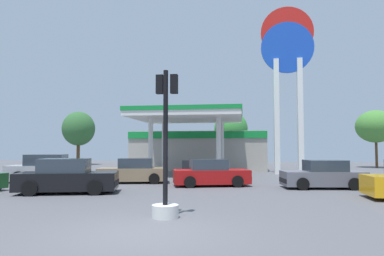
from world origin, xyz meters
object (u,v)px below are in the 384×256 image
at_px(car_6, 68,177).
at_px(tree_1, 231,129).
at_px(car_0, 49,169).
at_px(car_1, 211,174).
at_px(car_2, 323,175).
at_px(station_pole_sign, 288,66).
at_px(car_4, 134,172).
at_px(tree_0, 79,129).
at_px(traffic_signal_1, 166,172).
at_px(tree_2, 376,126).

bearing_deg(car_6, tree_1, 74.46).
xyz_separation_m(car_0, car_1, (9.90, -0.95, -0.09)).
relative_size(car_1, car_2, 1.04).
bearing_deg(car_2, station_pole_sign, 92.42).
bearing_deg(car_2, car_6, -163.18).
relative_size(car_2, car_4, 0.97).
bearing_deg(tree_1, station_pole_sign, -65.75).
xyz_separation_m(car_0, car_6, (3.79, -4.79, -0.04)).
height_order(car_6, tree_1, tree_1).
distance_m(tree_0, tree_1, 18.55).
relative_size(station_pole_sign, car_6, 2.87).
relative_size(traffic_signal_1, tree_1, 0.71).
relative_size(car_0, car_6, 1.06).
distance_m(car_4, tree_2, 27.34).
bearing_deg(car_4, car_2, -7.17).
bearing_deg(tree_0, station_pole_sign, -26.91).
height_order(car_0, tree_1, tree_1).
xyz_separation_m(tree_0, tree_2, (33.39, -1.62, -0.13)).
height_order(car_2, car_6, car_6).
distance_m(car_2, tree_0, 32.07).
relative_size(car_4, car_6, 0.92).
relative_size(car_2, tree_1, 0.68).
height_order(car_2, tree_2, tree_2).
relative_size(car_0, car_2, 1.19).
relative_size(tree_0, tree_2, 1.09).
xyz_separation_m(car_1, car_6, (-6.11, -3.84, 0.05)).
bearing_deg(car_6, traffic_signal_1, -40.18).
xyz_separation_m(traffic_signal_1, tree_0, (-17.49, 29.52, 3.05)).
xyz_separation_m(station_pole_sign, tree_2, (10.07, 10.22, -4.22)).
distance_m(traffic_signal_1, tree_0, 34.44).
bearing_deg(station_pole_sign, car_6, -131.25).
bearing_deg(car_2, traffic_signal_1, -127.03).
distance_m(station_pole_sign, traffic_signal_1, 19.94).
distance_m(station_pole_sign, car_0, 18.90).
bearing_deg(car_4, tree_2, 42.62).
relative_size(car_1, car_6, 0.93).
bearing_deg(tree_2, car_6, -132.77).
bearing_deg(tree_0, traffic_signal_1, -59.35).
relative_size(station_pole_sign, tree_2, 2.23).
bearing_deg(car_4, tree_1, 74.94).
bearing_deg(tree_1, car_4, -105.06).
height_order(car_4, tree_1, tree_1).
relative_size(tree_1, tree_2, 1.02).
relative_size(car_1, car_4, 1.00).
xyz_separation_m(car_2, tree_1, (-5.21, 20.10, 3.48)).
distance_m(car_6, tree_0, 27.78).
distance_m(tree_1, tree_2, 14.89).
height_order(traffic_signal_1, tree_1, tree_1).
distance_m(car_1, car_4, 4.70).
distance_m(car_0, car_2, 15.62).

